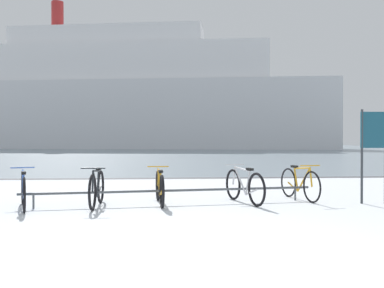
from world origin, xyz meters
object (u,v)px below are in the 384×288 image
object	(u,v)px
bicycle_0	(23,190)
bicycle_4	(300,183)
bicycle_1	(97,188)
info_sign	(374,140)
bicycle_3	(244,186)
bicycle_2	(160,188)
ferry_ship	(115,99)

from	to	relation	value
bicycle_0	bicycle_4	size ratio (longest dim) A/B	1.02
bicycle_0	bicycle_1	bearing A→B (deg)	5.82
info_sign	bicycle_4	bearing A→B (deg)	154.96
bicycle_0	bicycle_4	bearing A→B (deg)	8.08
bicycle_3	info_sign	world-z (taller)	info_sign
bicycle_2	ferry_ship	bearing A→B (deg)	96.96
bicycle_2	bicycle_4	xyz separation A→B (m)	(3.07, 0.43, 0.02)
bicycle_3	info_sign	xyz separation A→B (m)	(2.67, -0.25, 0.97)
bicycle_1	bicycle_3	bearing A→B (deg)	5.30
bicycle_2	info_sign	distance (m)	4.55
bicycle_0	bicycle_1	world-z (taller)	bicycle_1
bicycle_2	bicycle_3	world-z (taller)	bicycle_3
bicycle_4	info_sign	size ratio (longest dim) A/B	0.83
bicycle_1	ferry_ship	world-z (taller)	ferry_ship
bicycle_4	info_sign	xyz separation A→B (m)	(1.36, -0.64, 0.96)
bicycle_2	info_sign	size ratio (longest dim) A/B	0.86
info_sign	ferry_ship	size ratio (longest dim) A/B	0.03
bicycle_0	bicycle_4	xyz separation A→B (m)	(5.69, 0.81, 0.01)
bicycle_3	bicycle_4	bearing A→B (deg)	16.52
bicycle_2	info_sign	world-z (taller)	info_sign
bicycle_2	bicycle_3	distance (m)	1.76
bicycle_1	bicycle_4	world-z (taller)	bicycle_1
bicycle_1	info_sign	bearing A→B (deg)	0.32
bicycle_1	bicycle_4	size ratio (longest dim) A/B	1.01
bicycle_1	info_sign	world-z (taller)	info_sign
bicycle_2	ferry_ship	distance (m)	53.66
bicycle_2	bicycle_4	bearing A→B (deg)	8.05
bicycle_0	bicycle_2	world-z (taller)	bicycle_0
bicycle_1	bicycle_0	bearing A→B (deg)	-174.18
bicycle_1	bicycle_3	size ratio (longest dim) A/B	0.99
bicycle_0	bicycle_1	xyz separation A→B (m)	(1.37, 0.14, 0.01)
bicycle_3	ferry_ship	world-z (taller)	ferry_ship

